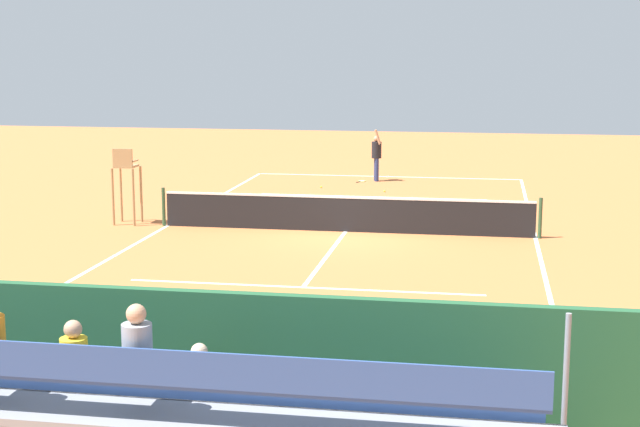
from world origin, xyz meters
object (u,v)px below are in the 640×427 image
umpire_chair (126,178)px  equipment_bag (258,416)px  tennis_player (377,154)px  tennis_ball_far (385,191)px  tennis_ball_near (321,187)px  bleacher_stand (137,414)px  tennis_net (346,213)px  courtside_bench (389,393)px  tennis_racket (362,181)px

umpire_chair → equipment_bag: umpire_chair is taller
tennis_player → tennis_ball_far: size_ratio=29.18×
umpire_chair → tennis_ball_far: umpire_chair is taller
umpire_chair → tennis_ball_near: 8.82m
bleacher_stand → equipment_bag: size_ratio=10.07×
bleacher_stand → umpire_chair: bleacher_stand is taller
tennis_player → tennis_ball_far: bearing=102.6°
tennis_ball_near → tennis_ball_far: same height
bleacher_stand → tennis_ball_far: bearing=-91.0°
umpire_chair → tennis_net: bearing=179.4°
tennis_player → tennis_ball_near: bearing=50.1°
courtside_bench → tennis_racket: (3.32, -22.80, -0.54)m
tennis_racket → tennis_player: bearing=-155.6°
bleacher_stand → tennis_player: size_ratio=4.70×
tennis_player → equipment_bag: bearing=92.7°
umpire_chair → courtside_bench: bearing=123.2°
tennis_player → tennis_racket: (0.51, 0.23, -1.00)m
tennis_net → umpire_chair: size_ratio=4.81×
umpire_chair → courtside_bench: 15.95m
tennis_net → courtside_bench: (-2.52, 13.27, 0.06)m
umpire_chair → tennis_racket: umpire_chair is taller
tennis_player → tennis_ball_near: size_ratio=29.18×
umpire_chair → equipment_bag: size_ratio=2.38×
courtside_bench → equipment_bag: size_ratio=2.00×
umpire_chair → tennis_ball_near: bearing=-118.8°
tennis_ball_near → umpire_chair: bearing=61.2°
bleacher_stand → courtside_bench: (-2.60, -2.10, -0.37)m
bleacher_stand → equipment_bag: bearing=-114.5°
courtside_bench → tennis_player: size_ratio=0.93×
bleacher_stand → equipment_bag: bleacher_stand is taller
tennis_net → equipment_bag: tennis_net is taller
bleacher_stand → tennis_player: bearing=-89.5°
tennis_net → tennis_ball_near: 7.98m
umpire_chair → courtside_bench: (-8.72, 13.33, -0.76)m
tennis_player → tennis_net: bearing=91.7°
tennis_net → tennis_ball_near: bearing=-75.5°
tennis_net → tennis_player: bearing=-88.3°
bleacher_stand → tennis_player: 25.13m
bleacher_stand → tennis_ball_far: size_ratio=137.27×
tennis_net → bleacher_stand: bearing=89.7°
bleacher_stand → tennis_ball_far: (-0.38, -22.51, -0.89)m
tennis_ball_near → equipment_bag: bearing=97.6°
equipment_bag → tennis_racket: equipment_bag is taller
tennis_net → tennis_racket: (0.80, -9.53, -0.49)m
equipment_bag → tennis_racket: 22.99m
tennis_ball_far → equipment_bag: bearing=91.5°
courtside_bench → tennis_ball_near: bearing=-77.8°
tennis_net → courtside_bench: tennis_net is taller
umpire_chair → tennis_racket: bearing=-119.7°
bleacher_stand → tennis_player: (0.21, -25.13, 0.09)m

